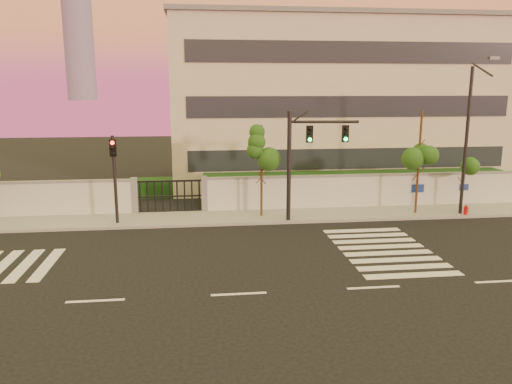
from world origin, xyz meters
TOP-DOWN VIEW (x-y plane):
  - ground at (0.00, 0.00)m, footprint 120.00×120.00m
  - sidewalk at (0.00, 10.50)m, footprint 60.00×3.00m
  - perimeter_wall at (0.10, 12.00)m, footprint 60.00×0.36m
  - hedge_row at (1.17, 14.74)m, footprint 41.00×4.25m
  - institutional_building at (9.00, 21.99)m, footprint 24.40×12.40m
  - road_markings at (-1.58, 3.76)m, footprint 57.00×7.62m
  - street_tree_d at (2.19, 10.44)m, footprint 1.62×1.29m
  - street_tree_e at (11.14, 10.07)m, footprint 1.62×1.29m
  - street_tree_f at (14.18, 10.67)m, footprint 1.45×1.16m
  - traffic_signal_main at (4.27, 9.30)m, footprint 3.83×0.48m
  - traffic_signal_secondary at (-5.70, 9.81)m, footprint 0.37×0.35m
  - streetlight_east at (13.62, 9.43)m, footprint 0.52×2.11m
  - fire_hydrant at (13.76, 9.25)m, footprint 0.28×0.26m

SIDE VIEW (x-z plane):
  - ground at x=0.00m, z-range 0.00..0.00m
  - road_markings at x=-1.58m, z-range 0.00..0.02m
  - sidewalk at x=0.00m, z-range 0.00..0.15m
  - fire_hydrant at x=13.76m, z-range 0.00..0.70m
  - hedge_row at x=1.17m, z-range -0.08..1.72m
  - perimeter_wall at x=0.10m, z-range -0.03..2.17m
  - street_tree_f at x=14.18m, z-range 0.86..4.47m
  - traffic_signal_secondary at x=-5.70m, z-range 0.65..5.47m
  - traffic_signal_main at x=4.27m, z-range 0.80..6.85m
  - street_tree_d at x=2.19m, z-range 1.24..6.47m
  - street_tree_e at x=11.14m, z-range 1.41..7.42m
  - streetlight_east at x=13.62m, z-range 0.35..9.13m
  - institutional_building at x=9.00m, z-range 0.03..12.28m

